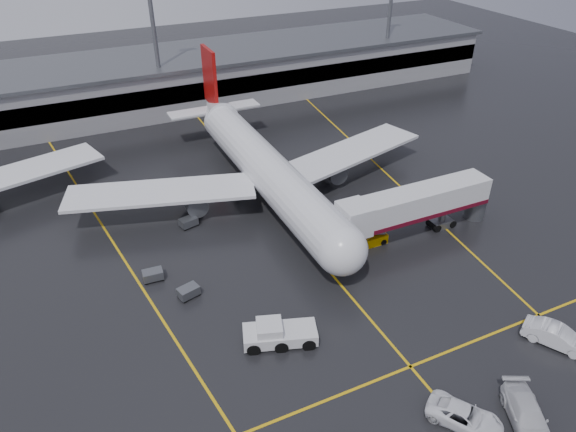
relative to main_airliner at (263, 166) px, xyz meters
name	(u,v)px	position (x,y,z in m)	size (l,w,h in m)	color
ground	(296,233)	(0.00, -9.70, -4.21)	(220.00, 220.00, 0.00)	black
apron_line_centre	(296,233)	(0.00, -9.70, -4.20)	(0.25, 90.00, 0.02)	gold
apron_line_stop	(410,367)	(0.00, -31.70, -4.20)	(60.00, 0.25, 0.02)	gold
apron_line_left	(105,230)	(-20.00, 0.30, -4.20)	(0.25, 70.00, 0.02)	gold
apron_line_right	(379,167)	(18.00, 0.30, -4.20)	(0.25, 70.00, 0.02)	gold
terminal	(181,78)	(0.00, 38.23, 0.11)	(122.00, 19.00, 8.60)	gray
light_mast_mid	(154,30)	(-5.00, 32.30, 10.27)	(3.00, 1.20, 25.45)	#595B60
light_mast_right	(390,6)	(40.00, 32.30, 10.27)	(3.00, 1.20, 25.45)	#595B60
main_airliner	(263,166)	(0.00, 0.00, 0.00)	(48.80, 45.60, 14.10)	silver
jet_bridge	(416,206)	(11.87, -15.70, -0.28)	(19.90, 3.40, 6.05)	silver
pushback_tractor	(278,334)	(-8.91, -24.38, -3.29)	(6.93, 4.51, 2.30)	silver
belt_loader	(371,240)	(6.62, -15.21, -3.65)	(3.62, 1.73, 2.28)	#CF9400
service_van_a	(465,417)	(0.28, -37.86, -3.43)	(2.59, 5.62, 1.56)	white
service_van_b	(527,416)	(4.47, -39.82, -3.32)	(2.48, 6.10, 1.77)	silver
service_van_c	(557,336)	(13.01, -34.95, -3.28)	(1.97, 5.65, 1.86)	silver
baggage_cart_a	(188,291)	(-14.36, -15.20, -3.58)	(2.28, 1.79, 1.12)	#595B60
baggage_cart_b	(153,275)	(-16.92, -11.17, -3.58)	(2.07, 1.41, 1.12)	#595B60
baggage_cart_c	(189,222)	(-10.89, -3.11, -3.58)	(2.27, 1.78, 1.12)	#595B60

